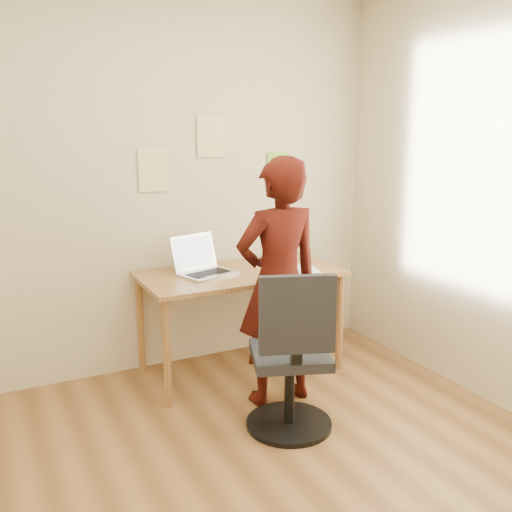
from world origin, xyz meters
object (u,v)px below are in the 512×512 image
laptop (203,266)px  office_chair (292,364)px  person (278,283)px  desk (241,283)px  phone (292,273)px

laptop → office_chair: (0.14, -0.98, -0.38)m
person → desk: bearing=-88.1°
phone → person: (-0.28, -0.31, 0.04)m
desk → office_chair: 0.95m
phone → office_chair: bearing=-118.8°
desk → phone: size_ratio=12.07×
laptop → person: 0.64m
phone → laptop: bearing=155.3°
laptop → phone: size_ratio=3.75×
desk → laptop: (-0.25, 0.07, 0.14)m
laptop → person: bearing=-81.8°
desk → person: bearing=-88.0°
person → office_chair: bearing=71.9°
phone → office_chair: office_chair is taller
phone → office_chair: size_ratio=0.12×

